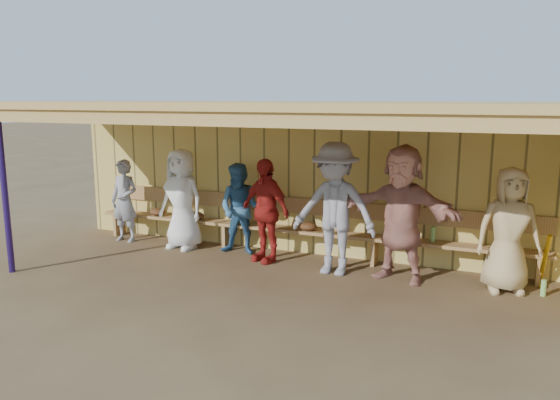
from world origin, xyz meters
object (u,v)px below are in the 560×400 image
object	(u,v)px
player_e	(335,209)
bench	(298,223)
player_b	(182,199)
player_h	(509,230)
player_c	(240,209)
player_f	(401,213)
player_a	(125,201)
player_d	(265,210)

from	to	relation	value
player_e	bench	bearing A→B (deg)	142.14
player_b	player_h	xyz separation A→B (m)	(5.15, -0.15, -0.02)
player_c	player_h	bearing A→B (deg)	-8.56
player_h	player_f	bearing A→B (deg)	167.71
player_h	player_b	bearing A→B (deg)	162.62
bench	player_h	bearing A→B (deg)	-9.67
player_e	bench	world-z (taller)	player_e
player_e	player_h	size ratio (longest dim) A/B	1.15
player_b	player_f	xyz separation A→B (m)	(3.75, -0.23, 0.11)
player_e	bench	xyz separation A→B (m)	(-0.84, 0.71, -0.44)
player_f	player_b	bearing A→B (deg)	-171.19
player_c	player_h	distance (m)	4.09
player_a	player_h	size ratio (longest dim) A/B	0.88
player_h	player_e	bearing A→B (deg)	168.37
bench	player_d	bearing A→B (deg)	-123.22
player_d	player_h	bearing A→B (deg)	21.71
player_f	bench	bearing A→B (deg)	172.99
player_a	player_d	bearing A→B (deg)	-1.72
player_a	player_b	distance (m)	1.21
player_d	bench	size ratio (longest dim) A/B	0.22
bench	player_f	bearing A→B (deg)	-19.37
player_e	player_b	bearing A→B (deg)	176.04
player_b	player_f	size ratio (longest dim) A/B	0.89
player_e	player_f	distance (m)	0.95
player_b	player_e	world-z (taller)	player_e
player_f	player_c	bearing A→B (deg)	-174.45
player_c	bench	bearing A→B (deg)	13.50
player_a	player_e	xyz separation A→B (m)	(4.01, -0.32, 0.23)
player_b	bench	xyz separation A→B (m)	(1.97, 0.39, -0.33)
player_d	player_e	world-z (taller)	player_e
player_c	player_a	bearing A→B (deg)	176.90
player_b	player_d	xyz separation A→B (m)	(1.62, -0.14, -0.04)
player_b	player_e	xyz separation A→B (m)	(2.81, -0.32, 0.11)
player_c	player_d	world-z (taller)	player_d
player_d	player_f	world-z (taller)	player_f
player_h	bench	size ratio (longest dim) A/B	0.22
bench	player_a	bearing A→B (deg)	-172.99
player_b	bench	distance (m)	2.04
player_e	player_f	bearing A→B (deg)	7.56
player_c	player_e	distance (m)	1.79
player_d	bench	bearing A→B (deg)	78.60
player_b	player_e	distance (m)	2.83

